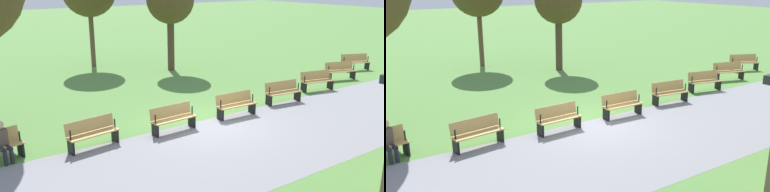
{
  "view_description": "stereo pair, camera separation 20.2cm",
  "coord_description": "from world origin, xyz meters",
  "views": [
    {
      "loc": [
        8.18,
        11.0,
        5.03
      ],
      "look_at": [
        0.0,
        -0.97,
        0.8
      ],
      "focal_mm": 38.09,
      "sensor_mm": 36.0,
      "label": 1
    },
    {
      "loc": [
        8.01,
        11.11,
        5.03
      ],
      "look_at": [
        0.0,
        -0.97,
        0.8
      ],
      "focal_mm": 38.09,
      "sensor_mm": 36.0,
      "label": 2
    }
  ],
  "objects": [
    {
      "name": "bench_2",
      "position": [
        -6.86,
        -0.81,
        0.47
      ],
      "size": [
        1.68,
        0.81,
        0.89
      ],
      "rotation": [
        0.0,
        0.0,
        -0.22
      ],
      "color": "tan",
      "rests_on": "ground"
    },
    {
      "name": "person_seated",
      "position": [
        6.59,
        -0.72,
        0.64
      ],
      "size": [
        0.41,
        0.57,
        1.2
      ],
      "rotation": [
        0.0,
        0.0,
        0.22
      ],
      "color": "#4C4238",
      "rests_on": "ground"
    },
    {
      "name": "bench_1",
      "position": [
        -9.54,
        -1.51,
        0.47
      ],
      "size": [
        1.68,
        0.93,
        0.89
      ],
      "rotation": [
        0.0,
        0.0,
        -0.3
      ],
      "color": "tan",
      "rests_on": "ground"
    },
    {
      "name": "path_paving",
      "position": [
        0.0,
        2.17,
        0.0
      ],
      "size": [
        39.61,
        5.09,
        0.01
      ],
      "primitive_type": "cube",
      "color": "gray",
      "rests_on": "ground"
    },
    {
      "name": "bench_5",
      "position": [
        1.38,
        -0.1,
        0.47
      ],
      "size": [
        1.64,
        0.54,
        0.89
      ],
      "rotation": [
        0.0,
        0.0,
        0.04
      ],
      "color": "tan",
      "rests_on": "ground"
    },
    {
      "name": "ground_plane",
      "position": [
        0.0,
        0.0,
        0.0
      ],
      "size": [
        120.0,
        120.0,
        0.0
      ],
      "primitive_type": "plane",
      "color": "#54843D"
    },
    {
      "name": "bench_0",
      "position": [
        -12.14,
        -2.44,
        0.47
      ],
      "size": [
        1.68,
        1.05,
        0.89
      ],
      "rotation": [
        0.0,
        0.0,
        -0.39
      ],
      "color": "tan",
      "rests_on": "ground"
    },
    {
      "name": "bench_3",
      "position": [
        -4.14,
        -0.33,
        0.47
      ],
      "size": [
        1.67,
        0.68,
        0.89
      ],
      "rotation": [
        0.0,
        0.0,
        -0.13
      ],
      "color": "tan",
      "rests_on": "ground"
    },
    {
      "name": "tree_1",
      "position": [
        -3.59,
        -8.31,
        3.83
      ],
      "size": [
        2.61,
        2.61,
        5.2
      ],
      "color": "#4C3828",
      "rests_on": "ground"
    },
    {
      "name": "bench_4",
      "position": [
        -1.38,
        -0.1,
        0.47
      ],
      "size": [
        1.64,
        0.54,
        0.89
      ],
      "rotation": [
        0.0,
        0.0,
        -0.04
      ],
      "color": "tan",
      "rests_on": "ground"
    },
    {
      "name": "bench_6",
      "position": [
        4.14,
        -0.33,
        0.47
      ],
      "size": [
        1.67,
        0.68,
        0.89
      ],
      "rotation": [
        0.0,
        0.0,
        0.13
      ],
      "color": "tan",
      "rests_on": "ground"
    }
  ]
}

